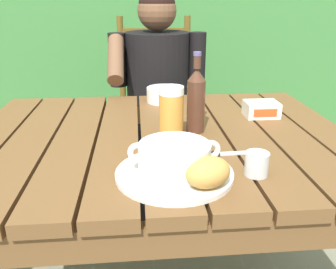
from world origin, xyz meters
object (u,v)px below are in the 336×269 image
object	(u,v)px
soup_bowl	(174,157)
table_knife	(218,154)
bread_roll	(208,172)
water_glass_small	(257,164)
beer_bottle	(196,99)
butter_tub	(261,109)
diner_bowl	(163,95)
serving_plate	(174,173)
chair_near_diner	(156,115)
person_eating	(158,89)
beer_glass	(171,113)

from	to	relation	value
soup_bowl	table_knife	xyz separation A→B (m)	(0.13, 0.11, -0.05)
bread_roll	water_glass_small	xyz separation A→B (m)	(0.13, 0.07, -0.02)
bread_roll	beer_bottle	bearing A→B (deg)	85.01
bread_roll	butter_tub	xyz separation A→B (m)	(0.30, 0.51, -0.02)
soup_bowl	butter_tub	world-z (taller)	soup_bowl
table_knife	diner_bowl	size ratio (longest dim) A/B	1.23
bread_roll	table_knife	world-z (taller)	bread_roll
serving_plate	soup_bowl	xyz separation A→B (m)	(0.00, 0.00, 0.04)
chair_near_diner	water_glass_small	size ratio (longest dim) A/B	17.41
soup_bowl	water_glass_small	size ratio (longest dim) A/B	3.79
person_eating	soup_bowl	size ratio (longest dim) A/B	5.24
beer_glass	soup_bowl	bearing A→B (deg)	-93.75
serving_plate	table_knife	size ratio (longest dim) A/B	1.70
soup_bowl	bread_roll	size ratio (longest dim) A/B	1.67
butter_tub	diner_bowl	distance (m)	0.41
chair_near_diner	beer_glass	bearing A→B (deg)	-90.52
soup_bowl	beer_bottle	xyz separation A→B (m)	(0.10, 0.30, 0.06)
chair_near_diner	beer_bottle	xyz separation A→B (m)	(0.08, -0.90, 0.34)
person_eating	butter_tub	world-z (taller)	person_eating
person_eating	beer_bottle	xyz separation A→B (m)	(0.08, -0.69, 0.14)
bread_roll	water_glass_small	bearing A→B (deg)	26.05
chair_near_diner	beer_bottle	world-z (taller)	chair_near_diner
person_eating	soup_bowl	xyz separation A→B (m)	(-0.02, -0.99, 0.08)
beer_bottle	water_glass_small	distance (m)	0.34
bread_roll	serving_plate	bearing A→B (deg)	130.60
chair_near_diner	serving_plate	xyz separation A→B (m)	(-0.02, -1.20, 0.24)
water_glass_small	table_knife	distance (m)	0.14
soup_bowl	person_eating	bearing A→B (deg)	88.77
person_eating	soup_bowl	world-z (taller)	person_eating
beer_glass	butter_tub	distance (m)	0.40
bread_roll	butter_tub	distance (m)	0.59
beer_glass	beer_bottle	xyz separation A→B (m)	(0.08, 0.06, 0.02)
beer_bottle	butter_tub	size ratio (longest dim) A/B	2.13
chair_near_diner	beer_glass	size ratio (longest dim) A/B	6.22
chair_near_diner	serving_plate	size ratio (longest dim) A/B	3.56
bread_roll	beer_bottle	size ratio (longest dim) A/B	0.53
soup_bowl	table_knife	distance (m)	0.18
person_eating	water_glass_small	xyz separation A→B (m)	(0.18, -1.01, 0.06)
soup_bowl	water_glass_small	bearing A→B (deg)	-3.70
bread_roll	soup_bowl	bearing A→B (deg)	130.60
serving_plate	water_glass_small	xyz separation A→B (m)	(0.20, -0.01, 0.02)
serving_plate	beer_glass	size ratio (longest dim) A/B	1.75
soup_bowl	table_knife	bearing A→B (deg)	38.96
soup_bowl	beer_bottle	world-z (taller)	beer_bottle
person_eating	soup_bowl	distance (m)	1.00
beer_glass	water_glass_small	size ratio (longest dim) A/B	2.80
beer_glass	table_knife	xyz separation A→B (m)	(0.12, -0.13, -0.08)
bread_roll	beer_bottle	world-z (taller)	beer_bottle
beer_glass	table_knife	distance (m)	0.19
chair_near_diner	beer_bottle	size ratio (longest dim) A/B	4.03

